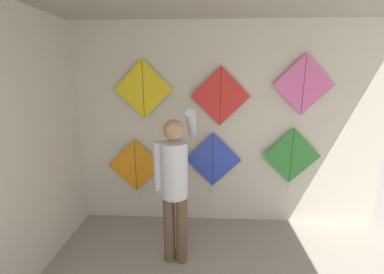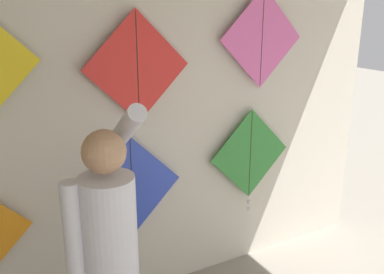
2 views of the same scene
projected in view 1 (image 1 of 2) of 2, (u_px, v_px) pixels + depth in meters
The scene contains 8 objects.
back_panel at pixel (215, 128), 3.57m from camera, with size 4.65×0.06×2.80m, color beige.
shopkeeper at pixel (175, 180), 2.80m from camera, with size 0.45×0.60×1.79m.
kite_0 at pixel (136, 167), 3.68m from camera, with size 0.79×0.04×0.93m.
kite_1 at pixel (213, 161), 3.60m from camera, with size 0.79×0.04×0.93m.
kite_2 at pixel (291, 157), 3.53m from camera, with size 0.79×0.04×0.93m.
kite_3 at pixel (143, 89), 3.41m from camera, with size 0.79×0.01×0.79m.
kite_4 at pixel (220, 96), 3.38m from camera, with size 0.79×0.01×0.79m.
kite_5 at pixel (304, 85), 3.29m from camera, with size 0.79×0.01×0.79m.
Camera 1 is at (-0.14, 0.10, 2.14)m, focal length 24.00 mm.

